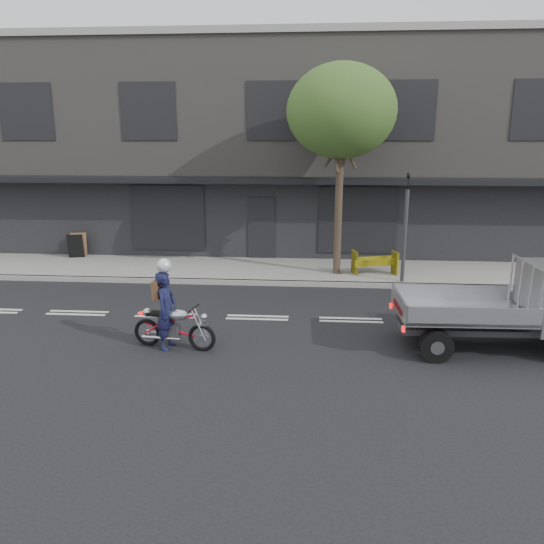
% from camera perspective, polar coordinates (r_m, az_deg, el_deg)
% --- Properties ---
extents(ground, '(80.00, 80.00, 0.00)m').
position_cam_1_polar(ground, '(13.74, -1.59, -4.94)').
color(ground, black).
rests_on(ground, ground).
extents(sidewalk, '(32.00, 3.20, 0.15)m').
position_cam_1_polar(sidewalk, '(18.21, -0.05, 0.18)').
color(sidewalk, gray).
rests_on(sidewalk, ground).
extents(kerb, '(32.00, 0.20, 0.15)m').
position_cam_1_polar(kerb, '(16.67, -0.48, -1.17)').
color(kerb, gray).
rests_on(kerb, ground).
extents(building_main, '(26.00, 10.00, 8.00)m').
position_cam_1_polar(building_main, '(24.24, 1.19, 13.12)').
color(building_main, slate).
rests_on(building_main, ground).
extents(street_tree, '(3.40, 3.40, 6.74)m').
position_cam_1_polar(street_tree, '(17.13, 7.49, 16.73)').
color(street_tree, '#382B21').
rests_on(street_tree, ground).
extents(traffic_light_pole, '(0.12, 0.12, 3.50)m').
position_cam_1_polar(traffic_light_pole, '(16.74, 14.09, 4.00)').
color(traffic_light_pole, '#2D2D30').
rests_on(traffic_light_pole, ground).
extents(motorcycle, '(1.92, 0.57, 0.99)m').
position_cam_1_polar(motorcycle, '(11.89, -10.50, -5.73)').
color(motorcycle, black).
rests_on(motorcycle, ground).
extents(rider, '(0.52, 0.70, 1.74)m').
position_cam_1_polar(rider, '(11.81, -11.29, -4.07)').
color(rider, '#141637').
rests_on(rider, ground).
extents(construction_barrier, '(1.50, 0.93, 0.79)m').
position_cam_1_polar(construction_barrier, '(17.49, 11.05, 0.89)').
color(construction_barrier, yellow).
rests_on(construction_barrier, sidewalk).
extents(sandwich_board, '(0.64, 0.51, 0.89)m').
position_cam_1_polar(sandwich_board, '(20.95, -20.37, 2.63)').
color(sandwich_board, black).
rests_on(sandwich_board, sidewalk).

